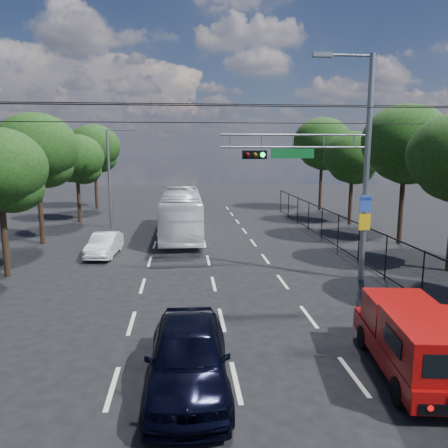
{
  "coord_description": "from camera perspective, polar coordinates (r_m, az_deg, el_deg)",
  "views": [
    {
      "loc": [
        -1.22,
        -9.89,
        5.68
      ],
      "look_at": [
        0.33,
        6.77,
        2.8
      ],
      "focal_mm": 35.0,
      "sensor_mm": 36.0,
      "label": 1
    }
  ],
  "objects": [
    {
      "name": "fence_right",
      "position": [
        24.21,
        16.16,
        -1.69
      ],
      "size": [
        0.06,
        34.03,
        2.0
      ],
      "color": "black",
      "rests_on": "ground"
    },
    {
      "name": "tree_left_d",
      "position": [
        35.87,
        -18.65,
        7.73
      ],
      "size": [
        4.2,
        4.2,
        6.83
      ],
      "color": "black",
      "rests_on": "ground"
    },
    {
      "name": "lane_markings",
      "position": [
        24.59,
        -2.34,
        -3.58
      ],
      "size": [
        6.12,
        38.0,
        0.01
      ],
      "color": "beige",
      "rests_on": "ground"
    },
    {
      "name": "red_pickup",
      "position": [
        12.3,
        23.58,
        -13.64
      ],
      "size": [
        2.37,
        5.04,
        1.81
      ],
      "color": "black",
      "rests_on": "ground"
    },
    {
      "name": "tree_left_c",
      "position": [
        28.25,
        -23.23,
        8.41
      ],
      "size": [
        4.8,
        4.8,
        7.8
      ],
      "color": "black",
      "rests_on": "ground"
    },
    {
      "name": "streetlight_left",
      "position": [
        32.35,
        -14.5,
        6.38
      ],
      "size": [
        2.09,
        0.22,
        7.08
      ],
      "color": "slate",
      "rests_on": "ground"
    },
    {
      "name": "signal_mast",
      "position": [
        19.03,
        14.81,
        8.13
      ],
      "size": [
        6.43,
        0.39,
        9.5
      ],
      "color": "slate",
      "rests_on": "ground"
    },
    {
      "name": "navy_hatchback",
      "position": [
        10.88,
        -4.71,
        -16.8
      ],
      "size": [
        2.05,
        4.86,
        1.64
      ],
      "primitive_type": "imported",
      "rotation": [
        0.0,
        0.0,
        -0.02
      ],
      "color": "black",
      "rests_on": "ground"
    },
    {
      "name": "ground",
      "position": [
        11.47,
        1.57,
        -19.92
      ],
      "size": [
        120.0,
        120.0,
        0.0
      ],
      "primitive_type": "plane",
      "color": "black",
      "rests_on": "ground"
    },
    {
      "name": "utility_wires",
      "position": [
        18.83,
        -1.65,
        14.49
      ],
      "size": [
        22.0,
        5.04,
        0.74
      ],
      "color": "black",
      "rests_on": "ground"
    },
    {
      "name": "tree_left_e",
      "position": [
        43.72,
        -16.56,
        9.18
      ],
      "size": [
        4.92,
        4.92,
        7.99
      ],
      "color": "black",
      "rests_on": "ground"
    },
    {
      "name": "tree_left_b",
      "position": [
        21.48,
        -27.22,
        5.77
      ],
      "size": [
        4.08,
        4.08,
        6.63
      ],
      "color": "black",
      "rests_on": "ground"
    },
    {
      "name": "tree_right_e",
      "position": [
        41.93,
        12.7,
        9.89
      ],
      "size": [
        5.28,
        5.28,
        8.58
      ],
      "color": "black",
      "rests_on": "ground"
    },
    {
      "name": "tree_right_d",
      "position": [
        34.34,
        16.44,
        8.0
      ],
      "size": [
        4.32,
        4.32,
        7.02
      ],
      "color": "black",
      "rests_on": "ground"
    },
    {
      "name": "white_bus",
      "position": [
        29.05,
        -5.59,
        1.45
      ],
      "size": [
        2.55,
        10.78,
        3.0
      ],
      "primitive_type": "imported",
      "rotation": [
        0.0,
        0.0,
        -0.0
      ],
      "color": "white",
      "rests_on": "ground"
    },
    {
      "name": "white_van",
      "position": [
        24.35,
        -15.34,
        -2.61
      ],
      "size": [
        1.57,
        3.78,
        1.22
      ],
      "primitive_type": "imported",
      "rotation": [
        0.0,
        0.0,
        -0.08
      ],
      "color": "white",
      "rests_on": "ground"
    },
    {
      "name": "tree_right_c",
      "position": [
        28.12,
        22.6,
        9.14
      ],
      "size": [
        5.1,
        5.1,
        8.29
      ],
      "color": "black",
      "rests_on": "ground"
    }
  ]
}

